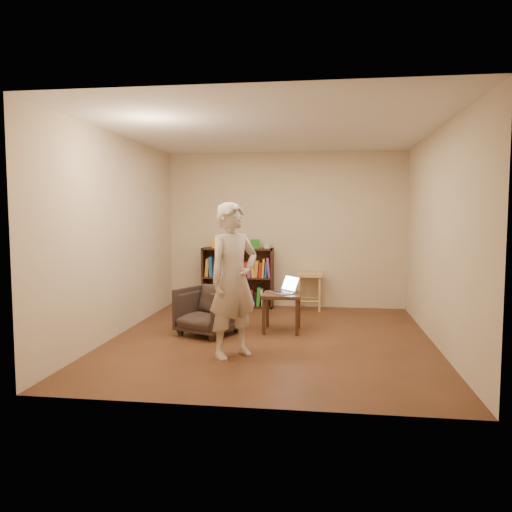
# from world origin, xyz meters

# --- Properties ---
(floor) EXTENTS (4.50, 4.50, 0.00)m
(floor) POSITION_xyz_m (0.00, 0.00, 0.00)
(floor) COLOR #402714
(floor) RESTS_ON ground
(ceiling) EXTENTS (4.50, 4.50, 0.00)m
(ceiling) POSITION_xyz_m (0.00, 0.00, 2.60)
(ceiling) COLOR silver
(ceiling) RESTS_ON wall_back
(wall_back) EXTENTS (4.00, 0.00, 4.00)m
(wall_back) POSITION_xyz_m (0.00, 2.25, 1.30)
(wall_back) COLOR beige
(wall_back) RESTS_ON floor
(wall_left) EXTENTS (0.00, 4.50, 4.50)m
(wall_left) POSITION_xyz_m (-2.00, 0.00, 1.30)
(wall_left) COLOR beige
(wall_left) RESTS_ON floor
(wall_right) EXTENTS (0.00, 4.50, 4.50)m
(wall_right) POSITION_xyz_m (2.00, 0.00, 1.30)
(wall_right) COLOR beige
(wall_right) RESTS_ON floor
(bookshelf) EXTENTS (1.20, 0.30, 1.00)m
(bookshelf) POSITION_xyz_m (-0.79, 2.09, 0.44)
(bookshelf) COLOR black
(bookshelf) RESTS_ON floor
(box_yellow) EXTENTS (0.21, 0.16, 0.16)m
(box_yellow) POSITION_xyz_m (-1.11, 2.06, 1.08)
(box_yellow) COLOR gold
(box_yellow) RESTS_ON bookshelf
(red_cloth) EXTENTS (0.29, 0.22, 0.09)m
(red_cloth) POSITION_xyz_m (-0.88, 2.06, 1.05)
(red_cloth) COLOR maroon
(red_cloth) RESTS_ON bookshelf
(box_green) EXTENTS (0.17, 0.17, 0.15)m
(box_green) POSITION_xyz_m (-0.49, 2.08, 1.07)
(box_green) COLOR #288022
(box_green) RESTS_ON bookshelf
(box_white) EXTENTS (0.10, 0.10, 0.07)m
(box_white) POSITION_xyz_m (-0.28, 2.10, 1.04)
(box_white) COLOR beige
(box_white) RESTS_ON bookshelf
(stool) EXTENTS (0.42, 0.42, 0.60)m
(stool) POSITION_xyz_m (0.43, 1.98, 0.49)
(stool) COLOR tan
(stool) RESTS_ON floor
(armchair) EXTENTS (0.90, 0.91, 0.63)m
(armchair) POSITION_xyz_m (-0.84, 0.13, 0.31)
(armchair) COLOR #322521
(armchair) RESTS_ON floor
(side_table) EXTENTS (0.50, 0.50, 0.51)m
(side_table) POSITION_xyz_m (0.10, 0.42, 0.43)
(side_table) COLOR black
(side_table) RESTS_ON floor
(laptop) EXTENTS (0.45, 0.45, 0.23)m
(laptop) POSITION_xyz_m (0.14, 0.48, 0.57)
(laptop) COLOR #B8B9BE
(laptop) RESTS_ON side_table
(person) EXTENTS (0.73, 0.73, 1.71)m
(person) POSITION_xyz_m (-0.33, -0.82, 0.85)
(person) COLOR #C3B3A0
(person) RESTS_ON floor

